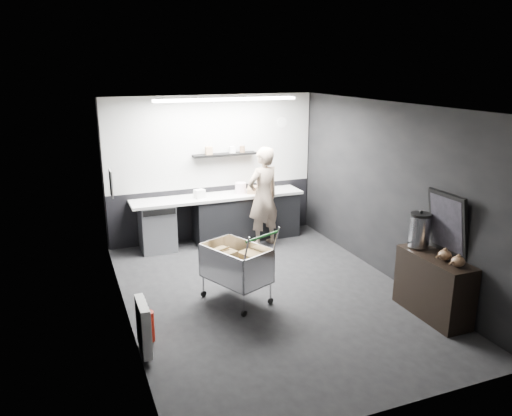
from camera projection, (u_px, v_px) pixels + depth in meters
name	position (u px, v px, depth m)	size (l,w,h in m)	color
floor	(269.00, 294.00, 7.26)	(5.50, 5.50, 0.00)	black
ceiling	(271.00, 106.00, 6.52)	(5.50, 5.50, 0.00)	silver
wall_back	(213.00, 168.00, 9.35)	(5.50, 5.50, 0.00)	black
wall_front	(390.00, 283.00, 4.43)	(5.50, 5.50, 0.00)	black
wall_left	(122.00, 221.00, 6.19)	(5.50, 5.50, 0.00)	black
wall_right	(390.00, 192.00, 7.59)	(5.50, 5.50, 0.00)	black
kitchen_wall_panel	(212.00, 142.00, 9.19)	(3.95, 0.02, 1.70)	#B3B2AE
dado_panel	(214.00, 212.00, 9.57)	(3.95, 0.02, 1.00)	black
floating_shelf	(225.00, 154.00, 9.23)	(1.20, 0.22, 0.04)	black
wall_clock	(282.00, 122.00, 9.59)	(0.20, 0.20, 0.03)	silver
poster	(111.00, 183.00, 7.30)	(0.02, 0.30, 0.40)	silver
poster_red_band	(111.00, 178.00, 7.28)	(0.01, 0.22, 0.10)	red
radiator	(143.00, 326.00, 5.68)	(0.10, 0.50, 0.60)	silver
ceiling_strip	(226.00, 99.00, 8.18)	(2.40, 0.20, 0.04)	white
prep_counter	(226.00, 218.00, 9.35)	(3.20, 0.61, 0.90)	black
person	(263.00, 197.00, 9.02)	(0.67, 0.44, 1.83)	#C5B49C
shopping_cart	(236.00, 266.00, 6.94)	(0.96, 1.22, 1.10)	silver
sideboard	(434.00, 277.00, 6.55)	(0.47, 1.11, 1.67)	black
fire_extinguisher	(148.00, 325.00, 5.95)	(0.14, 0.14, 0.47)	#B0190B
cardboard_box	(260.00, 190.00, 9.41)	(0.48, 0.36, 0.10)	#94724F
pink_tub	(241.00, 188.00, 9.30)	(0.20, 0.20, 0.20)	white
white_container	(200.00, 194.00, 8.98)	(0.18, 0.14, 0.16)	silver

